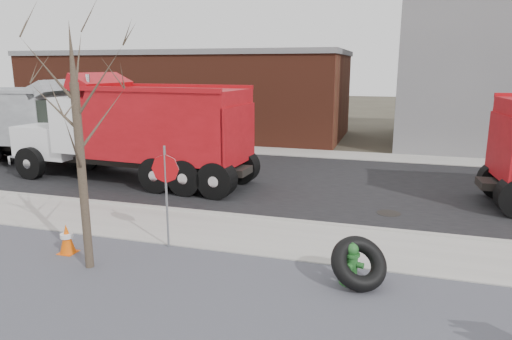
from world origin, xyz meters
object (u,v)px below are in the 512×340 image
(dump_truck_red_b, at_px, (137,128))
(dump_truck_grey, at_px, (23,121))
(truck_tire, at_px, (359,263))
(fire_hydrant, at_px, (351,266))
(stop_sign, at_px, (166,179))

(dump_truck_red_b, distance_m, dump_truck_grey, 7.08)
(truck_tire, bearing_deg, dump_truck_red_b, 143.93)
(fire_hydrant, distance_m, dump_truck_red_b, 10.75)
(truck_tire, bearing_deg, dump_truck_grey, 152.78)
(fire_hydrant, relative_size, dump_truck_red_b, 0.09)
(stop_sign, xyz_separation_m, dump_truck_grey, (-11.04, 7.33, 0.15))
(fire_hydrant, bearing_deg, truck_tire, -8.85)
(fire_hydrant, bearing_deg, dump_truck_grey, 166.71)
(fire_hydrant, xyz_separation_m, dump_truck_red_b, (-8.56, 6.28, 1.64))
(stop_sign, distance_m, dump_truck_red_b, 7.03)
(fire_hydrant, height_order, dump_truck_red_b, dump_truck_red_b)
(fire_hydrant, distance_m, stop_sign, 4.64)
(stop_sign, bearing_deg, fire_hydrant, 10.72)
(fire_hydrant, bearing_deg, stop_sign, -174.11)
(truck_tire, relative_size, dump_truck_red_b, 0.16)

